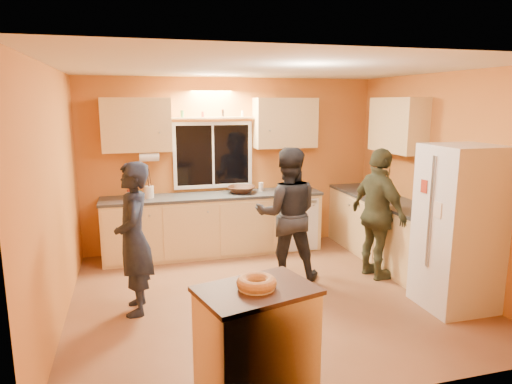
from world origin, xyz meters
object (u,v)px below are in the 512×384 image
object	(u,v)px
island	(257,339)
person_center	(287,214)
refrigerator	(459,228)
person_right	(378,214)
person_left	(134,239)

from	to	relation	value
island	person_center	distance (m)	2.42
refrigerator	person_right	world-z (taller)	refrigerator
person_center	island	bearing A→B (deg)	79.49
person_center	person_right	bearing A→B (deg)	-179.67
refrigerator	person_right	size ratio (longest dim) A/B	1.07
person_center	person_left	bearing A→B (deg)	28.79
person_right	island	bearing A→B (deg)	123.19
person_left	refrigerator	bearing A→B (deg)	77.78
island	person_right	xyz separation A→B (m)	(2.13, 1.87, 0.41)
person_left	person_center	bearing A→B (deg)	105.39
refrigerator	person_center	world-z (taller)	refrigerator
refrigerator	person_left	xyz separation A→B (m)	(-3.40, 0.80, -0.08)
island	person_left	distance (m)	1.93
refrigerator	person_right	bearing A→B (deg)	111.25
person_left	person_center	xyz separation A→B (m)	(1.89, 0.48, 0.03)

